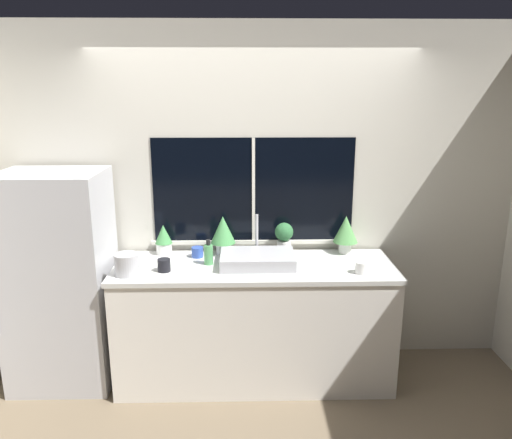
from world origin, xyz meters
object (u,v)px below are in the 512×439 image
Objects in this scene: potted_plant_center_right at (284,236)px; mug_white at (361,268)px; refrigerator at (60,280)px; mug_black at (164,265)px; soap_bottle at (209,254)px; mug_blue at (197,252)px; potted_plant_far_right at (346,231)px; kettle at (127,264)px; sink at (257,259)px; potted_plant_far_left at (164,239)px; potted_plant_center_left at (223,232)px.

potted_plant_center_right is 2.86× the size of mug_white.
mug_black is (0.81, -0.14, 0.16)m from refrigerator.
refrigerator is at bearing 179.99° from soap_bottle.
refrigerator is at bearing -170.86° from mug_blue.
soap_bottle is (-0.58, -0.24, -0.06)m from potted_plant_center_right.
kettle is at bearing -164.74° from potted_plant_far_right.
potted_plant_center_right is (0.22, 0.26, 0.10)m from sink.
mug_black is (-0.89, -0.38, -0.10)m from potted_plant_center_right.
potted_plant_far_right is 1.57× the size of soap_bottle.
refrigerator reaches higher than soap_bottle.
sink is 0.77m from potted_plant_far_right.
sink is 2.20× the size of potted_plant_center_right.
mug_white is at bearing -17.31° from potted_plant_far_left.
kettle is at bearing -113.38° from potted_plant_far_left.
potted_plant_far_left is (0.75, 0.24, 0.24)m from refrigerator.
sink is at bearing 9.95° from mug_black.
potted_plant_center_right reaches higher than mug_white.
potted_plant_far_right is 0.48m from mug_white.
sink is 1.82× the size of potted_plant_far_right.
mug_white is at bearing -14.74° from sink.
sink is 0.37m from soap_bottle.
mug_white reaches higher than mug_blue.
soap_bottle is at bearing -112.33° from potted_plant_center_left.
potted_plant_far_left is at bearing 98.67° from mug_black.
kettle is at bearing -160.13° from soap_bottle.
potted_plant_far_right is 3.46× the size of mug_white.
mug_black is at bearing -81.33° from potted_plant_far_left.
mug_blue is at bearing 120.86° from soap_bottle.
kettle is (0.56, -0.20, 0.20)m from refrigerator.
soap_bottle is 0.20m from mug_blue.
sink reaches higher than potted_plant_far_left.
mug_blue is (-0.46, 0.19, -0.01)m from sink.
potted_plant_far_left reaches higher than mug_white.
mug_black is at bearing 176.97° from mug_white.
refrigerator is 5.41× the size of potted_plant_far_right.
potted_plant_center_right is at bearing 50.54° from sink.
potted_plant_far_right is at bearing 3.83° from mug_blue.
potted_plant_far_right is 1.44m from mug_black.
sink is at bearing -21.86° from mug_blue.
potted_plant_far_left reaches higher than soap_bottle.
soap_bottle is (1.12, -0.00, 0.20)m from refrigerator.
mug_black is at bearing -155.76° from soap_bottle.
mug_blue is at bearing 162.44° from mug_white.
potted_plant_far_right is at bearing 15.47° from mug_black.
soap_bottle is at bearing 24.24° from mug_black.
refrigerator reaches higher than potted_plant_center_right.
mug_blue is at bearing 38.43° from kettle.
potted_plant_center_left is (1.22, 0.24, 0.30)m from refrigerator.
refrigerator is 1.14m from soap_bottle.
refrigerator is at bearing 170.20° from mug_black.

